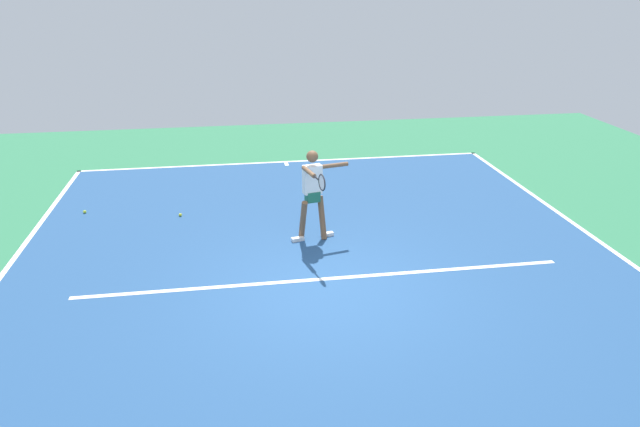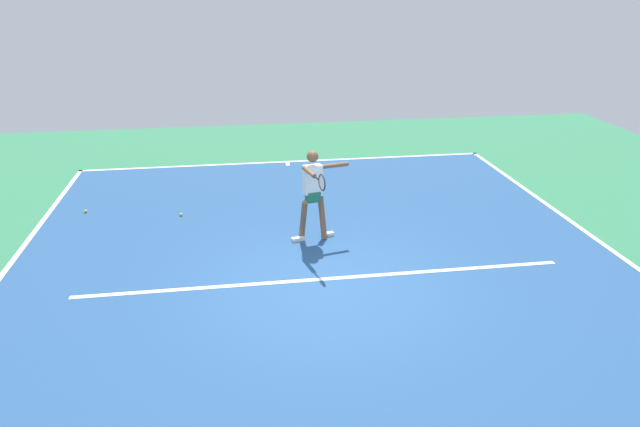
% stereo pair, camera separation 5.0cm
% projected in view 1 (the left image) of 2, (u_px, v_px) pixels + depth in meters
% --- Properties ---
extents(ground_plane, '(22.76, 22.76, 0.00)m').
position_uv_depth(ground_plane, '(329.00, 287.00, 9.33)').
color(ground_plane, '#2D754C').
extents(court_surface, '(10.84, 13.99, 0.00)m').
position_uv_depth(court_surface, '(329.00, 287.00, 9.33)').
color(court_surface, navy).
rests_on(court_surface, ground_plane).
extents(court_line_baseline_near, '(10.84, 0.10, 0.01)m').
position_uv_depth(court_line_baseline_near, '(286.00, 162.00, 15.69)').
color(court_line_baseline_near, white).
rests_on(court_line_baseline_near, ground_plane).
extents(court_line_sideline_left, '(0.10, 13.99, 0.01)m').
position_uv_depth(court_line_sideline_left, '(631.00, 263.00, 10.10)').
color(court_line_sideline_left, white).
rests_on(court_line_sideline_left, ground_plane).
extents(court_line_service, '(8.13, 0.10, 0.01)m').
position_uv_depth(court_line_service, '(326.00, 279.00, 9.58)').
color(court_line_service, white).
rests_on(court_line_service, ground_plane).
extents(court_line_centre_mark, '(0.10, 0.30, 0.01)m').
position_uv_depth(court_line_centre_mark, '(286.00, 164.00, 15.50)').
color(court_line_centre_mark, white).
rests_on(court_line_centre_mark, ground_plane).
extents(tennis_player, '(1.12, 1.27, 1.76)m').
position_uv_depth(tennis_player, '(313.00, 190.00, 10.67)').
color(tennis_player, brown).
rests_on(tennis_player, ground_plane).
extents(tennis_ball_by_sideline, '(0.07, 0.07, 0.07)m').
position_uv_depth(tennis_ball_by_sideline, '(85.00, 212.00, 12.25)').
color(tennis_ball_by_sideline, '#CCE033').
rests_on(tennis_ball_by_sideline, ground_plane).
extents(tennis_ball_far_corner, '(0.07, 0.07, 0.07)m').
position_uv_depth(tennis_ball_far_corner, '(180.00, 215.00, 12.09)').
color(tennis_ball_far_corner, yellow).
rests_on(tennis_ball_far_corner, ground_plane).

